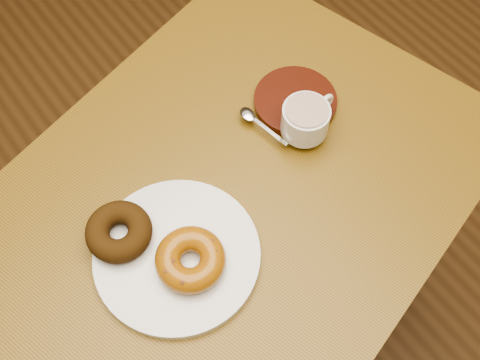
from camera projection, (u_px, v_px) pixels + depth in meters
ground at (222, 298)px, 1.73m from camera, size 6.00×6.00×0.00m
cafe_table at (231, 226)px, 1.09m from camera, size 1.01×0.85×0.82m
donut_plate at (177, 255)px, 0.92m from camera, size 0.35×0.35×0.02m
donut_cinnamon at (119, 232)px, 0.91m from camera, size 0.11×0.11×0.04m
donut_caramel at (190, 260)px, 0.88m from camera, size 0.15×0.15×0.04m
saucer at (295, 101)px, 1.06m from camera, size 0.18×0.18×0.02m
coffee_cup at (306, 119)px, 1.00m from camera, size 0.11×0.08×0.06m
teaspoon at (252, 117)px, 1.03m from camera, size 0.03×0.11×0.01m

